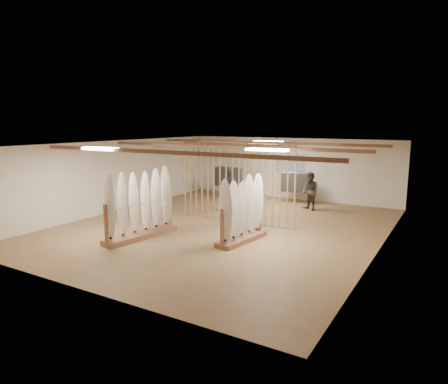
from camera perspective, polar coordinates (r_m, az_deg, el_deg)
The scene contains 16 objects.
floor at distance 13.63m, azimuth 0.00°, elevation -4.98°, with size 12.00×12.00×0.00m, color #957148.
ceiling at distance 13.19m, azimuth 0.00°, elevation 6.86°, with size 12.00×12.00×0.00m, color gray.
wall_back at distance 18.71m, azimuth 9.43°, elevation 3.33°, with size 12.00×12.00×0.00m, color white.
wall_front at distance 8.83m, azimuth -20.34°, elevation -4.49°, with size 12.00×12.00×0.00m, color white.
wall_left at distance 16.43m, azimuth -15.19°, elevation 2.22°, with size 12.00×12.00×0.00m, color white.
wall_right at distance 11.65m, azimuth 21.67°, elevation -1.19°, with size 12.00×12.00×0.00m, color white.
ceiling_slats at distance 13.19m, azimuth 0.00°, elevation 6.52°, with size 9.50×6.12×0.10m, color #8D5B40.
light_panels at distance 13.19m, azimuth 0.00°, elevation 6.60°, with size 1.20×0.35×0.06m, color white.
bamboo_partition at distance 14.02m, azimuth 1.67°, elevation 1.29°, with size 4.45×0.05×2.78m.
poster at distance 18.67m, azimuth 9.42°, elevation 3.93°, with size 1.40×0.03×0.90m, color #3166AC.
rack_left at distance 12.48m, azimuth -11.85°, elevation -3.23°, with size 0.92×2.62×2.07m.
rack_right at distance 11.83m, azimuth 2.58°, elevation -4.05°, with size 0.78×2.05×1.91m.
clothing_rack_a at distance 18.63m, azimuth 0.56°, elevation 2.15°, with size 1.42×0.36×1.52m.
clothing_rack_b at distance 17.65m, azimuth 9.96°, elevation 1.31°, with size 1.29×0.52×1.39m.
shopper_a at distance 16.14m, azimuth 0.96°, elevation 0.88°, with size 0.71×0.48×1.93m, color #212128.
shopper_b at distance 16.36m, azimuth 12.21°, elevation 0.45°, with size 0.85×0.66×1.76m, color #3B372E.
Camera 1 is at (6.71, -11.33, 3.50)m, focal length 32.00 mm.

